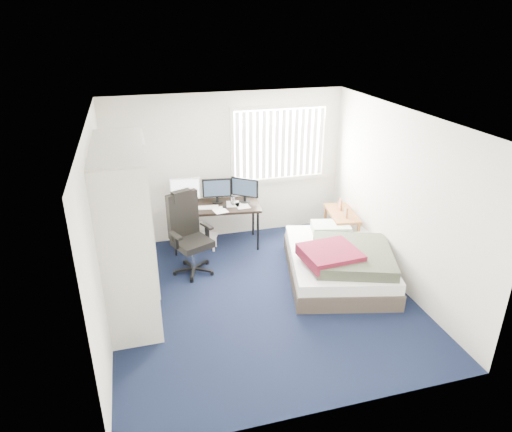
{
  "coord_description": "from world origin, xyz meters",
  "views": [
    {
      "loc": [
        -1.51,
        -5.16,
        3.62
      ],
      "look_at": [
        0.03,
        0.4,
        1.06
      ],
      "focal_mm": 32.0,
      "sensor_mm": 36.0,
      "label": 1
    }
  ],
  "objects_px": {
    "desk": "(215,203)",
    "nightstand": "(342,216)",
    "bed": "(339,261)",
    "office_chair": "(190,242)"
  },
  "relations": [
    {
      "from": "nightstand",
      "to": "bed",
      "type": "bearing_deg",
      "value": -116.18
    },
    {
      "from": "desk",
      "to": "bed",
      "type": "distance_m",
      "value": 2.26
    },
    {
      "from": "nightstand",
      "to": "bed",
      "type": "xyz_separation_m",
      "value": [
        -0.5,
        -1.01,
        -0.24
      ]
    },
    {
      "from": "desk",
      "to": "nightstand",
      "type": "bearing_deg",
      "value": -15.01
    },
    {
      "from": "desk",
      "to": "nightstand",
      "type": "xyz_separation_m",
      "value": [
        2.05,
        -0.55,
        -0.25
      ]
    },
    {
      "from": "desk",
      "to": "nightstand",
      "type": "relative_size",
      "value": 1.72
    },
    {
      "from": "office_chair",
      "to": "bed",
      "type": "bearing_deg",
      "value": -21.23
    },
    {
      "from": "desk",
      "to": "office_chair",
      "type": "bearing_deg",
      "value": -125.79
    },
    {
      "from": "nightstand",
      "to": "desk",
      "type": "bearing_deg",
      "value": 164.99
    },
    {
      "from": "desk",
      "to": "bed",
      "type": "bearing_deg",
      "value": -45.19
    }
  ]
}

